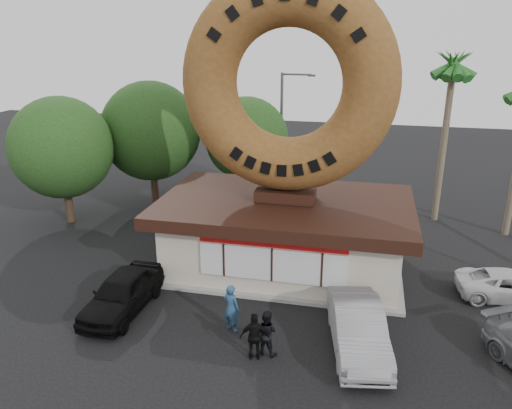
{
  "coord_description": "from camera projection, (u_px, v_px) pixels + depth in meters",
  "views": [
    {
      "loc": [
        3.39,
        -14.8,
        10.48
      ],
      "look_at": [
        -0.9,
        4.0,
        3.69
      ],
      "focal_mm": 35.0,
      "sensor_mm": 36.0,
      "label": 1
    }
  ],
  "objects": [
    {
      "name": "person_left",
      "position": [
        231.0,
        308.0,
        18.08
      ],
      "size": [
        0.8,
        0.67,
        1.86
      ],
      "primitive_type": "imported",
      "rotation": [
        0.0,
        0.0,
        2.76
      ],
      "color": "navy",
      "rests_on": "ground"
    },
    {
      "name": "car_white",
      "position": [
        511.0,
        285.0,
        20.38
      ],
      "size": [
        4.37,
        2.3,
        1.17
      ],
      "primitive_type": "imported",
      "rotation": [
        0.0,
        0.0,
        1.66
      ],
      "color": "silver",
      "rests_on": "ground"
    },
    {
      "name": "street_lamp",
      "position": [
        283.0,
        130.0,
        31.42
      ],
      "size": [
        2.11,
        0.2,
        8.0
      ],
      "color": "#59595E",
      "rests_on": "ground"
    },
    {
      "name": "palm_near",
      "position": [
        453.0,
        71.0,
        26.31
      ],
      "size": [
        2.6,
        2.6,
        9.75
      ],
      "color": "#726651",
      "rests_on": "ground"
    },
    {
      "name": "tree_far",
      "position": [
        62.0,
        148.0,
        27.37
      ],
      "size": [
        5.6,
        5.6,
        7.14
      ],
      "color": "#473321",
      "rests_on": "ground"
    },
    {
      "name": "car_silver",
      "position": [
        358.0,
        328.0,
        17.09
      ],
      "size": [
        2.52,
        5.04,
        1.59
      ],
      "primitive_type": "imported",
      "rotation": [
        0.0,
        0.0,
        0.18
      ],
      "color": "gray",
      "rests_on": "ground"
    },
    {
      "name": "tree_mid",
      "position": [
        247.0,
        139.0,
        31.1
      ],
      "size": [
        5.2,
        5.2,
        6.63
      ],
      "color": "#473321",
      "rests_on": "ground"
    },
    {
      "name": "person_right",
      "position": [
        255.0,
        337.0,
        16.52
      ],
      "size": [
        1.07,
        0.64,
        1.71
      ],
      "primitive_type": "imported",
      "rotation": [
        0.0,
        0.0,
        3.37
      ],
      "color": "black",
      "rests_on": "ground"
    },
    {
      "name": "ground",
      "position": [
        256.0,
        340.0,
        17.8
      ],
      "size": [
        90.0,
        90.0,
        0.0
      ],
      "primitive_type": "plane",
      "color": "black",
      "rests_on": "ground"
    },
    {
      "name": "car_black",
      "position": [
        122.0,
        293.0,
        19.42
      ],
      "size": [
        1.98,
        4.61,
        1.55
      ],
      "primitive_type": "imported",
      "rotation": [
        0.0,
        0.0,
        -0.03
      ],
      "color": "black",
      "rests_on": "ground"
    },
    {
      "name": "person_center",
      "position": [
        266.0,
        333.0,
        16.81
      ],
      "size": [
        0.9,
        0.77,
        1.63
      ],
      "primitive_type": "imported",
      "rotation": [
        0.0,
        0.0,
        2.94
      ],
      "color": "black",
      "rests_on": "ground"
    },
    {
      "name": "tree_west",
      "position": [
        151.0,
        131.0,
        30.21
      ],
      "size": [
        6.0,
        6.0,
        7.65
      ],
      "color": "#473321",
      "rests_on": "ground"
    },
    {
      "name": "giant_donut",
      "position": [
        288.0,
        84.0,
        20.55
      ],
      "size": [
        9.07,
        2.31,
        9.07
      ],
      "primitive_type": "torus",
      "rotation": [
        1.57,
        0.0,
        0.0
      ],
      "color": "brown",
      "rests_on": "donut_shop"
    },
    {
      "name": "donut_shop",
      "position": [
        285.0,
        232.0,
        22.72
      ],
      "size": [
        11.2,
        7.2,
        3.8
      ],
      "color": "beige",
      "rests_on": "ground"
    }
  ]
}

